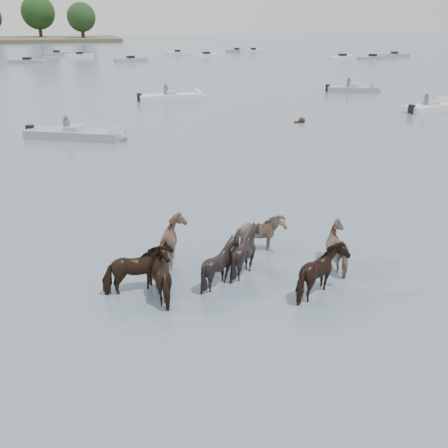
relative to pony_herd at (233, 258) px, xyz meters
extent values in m
plane|color=#4D616F|center=(0.61, -0.92, -0.53)|extent=(400.00, 400.00, 0.00)
imported|color=black|center=(-2.54, -0.12, 0.00)|extent=(1.70, 0.95, 1.36)
imported|color=#9F886B|center=(-1.26, 1.22, 0.02)|extent=(1.42, 1.58, 1.40)
imported|color=black|center=(0.41, 0.14, 0.02)|extent=(1.32, 1.19, 1.38)
imported|color=#836E58|center=(1.16, 1.24, -0.03)|extent=(1.53, 0.71, 1.29)
imported|color=black|center=(-1.77, -0.47, -0.01)|extent=(1.60, 1.69, 1.33)
imported|color=black|center=(-0.41, -0.28, -0.02)|extent=(1.28, 1.16, 1.32)
imported|color=black|center=(1.78, -1.55, 0.02)|extent=(1.78, 1.56, 1.39)
imported|color=gray|center=(3.06, -0.26, -0.02)|extent=(1.45, 1.57, 1.30)
sphere|color=black|center=(10.54, 18.94, -0.41)|extent=(0.44, 0.44, 0.44)
cube|color=black|center=(10.29, 18.94, -0.51)|extent=(0.50, 0.22, 0.18)
cube|color=gray|center=(-3.71, 18.23, -0.33)|extent=(5.65, 3.99, 0.55)
cone|color=gray|center=(-1.25, 16.95, -0.33)|extent=(1.54, 1.83, 1.60)
cube|color=#99ADB7|center=(-3.71, 18.23, 0.02)|extent=(1.23, 1.36, 0.35)
cube|color=black|center=(-6.16, 19.52, -0.18)|extent=(0.47, 0.47, 0.60)
cylinder|color=#595966|center=(-4.11, 18.23, 0.22)|extent=(0.36, 0.36, 0.70)
sphere|color=#595966|center=(-4.11, 18.23, 0.67)|extent=(0.24, 0.24, 0.24)
cube|color=silver|center=(4.15, 30.83, -0.33)|extent=(5.22, 1.66, 0.55)
cone|color=silver|center=(6.75, 30.86, -0.33)|extent=(0.92, 1.61, 1.60)
cube|color=#99ADB7|center=(4.15, 30.83, 0.02)|extent=(0.81, 1.13, 0.35)
cube|color=black|center=(1.55, 30.80, -0.18)|extent=(0.35, 0.35, 0.60)
cylinder|color=#595966|center=(3.75, 30.83, 0.22)|extent=(0.36, 0.36, 0.70)
sphere|color=#595966|center=(3.75, 30.83, 0.67)|extent=(0.24, 0.24, 0.24)
cube|color=silver|center=(21.29, 20.31, -0.33)|extent=(4.45, 2.75, 0.55)
cone|color=silver|center=(23.28, 20.92, -0.33)|extent=(1.33, 1.79, 1.60)
cube|color=#99ADB7|center=(21.29, 20.31, 0.02)|extent=(1.09, 1.31, 0.35)
cube|color=black|center=(19.30, 19.70, -0.18)|extent=(0.44, 0.44, 0.60)
cylinder|color=#595966|center=(20.89, 20.31, 0.22)|extent=(0.36, 0.36, 0.70)
sphere|color=#595966|center=(20.89, 20.31, 0.67)|extent=(0.24, 0.24, 0.24)
cube|color=gray|center=(21.03, 31.07, -0.33)|extent=(4.75, 3.08, 0.55)
cone|color=gray|center=(23.12, 30.28, -0.33)|extent=(1.41, 1.82, 1.60)
cube|color=#99ADB7|center=(21.03, 31.07, 0.02)|extent=(1.15, 1.33, 0.35)
cube|color=black|center=(18.94, 31.86, -0.18)|extent=(0.45, 0.45, 0.60)
cylinder|color=#595966|center=(20.63, 31.07, 0.22)|extent=(0.36, 0.36, 0.70)
sphere|color=#595966|center=(20.63, 31.07, 0.67)|extent=(0.24, 0.24, 0.24)
cube|color=gray|center=(-9.63, 72.29, -0.31)|extent=(5.58, 3.38, 0.60)
cube|color=black|center=(-9.63, 72.29, 0.07)|extent=(1.30, 1.30, 0.50)
cube|color=gray|center=(-5.67, 88.72, -0.31)|extent=(4.55, 2.59, 0.60)
cube|color=black|center=(-5.67, 88.72, 0.07)|extent=(1.23, 1.23, 0.50)
cube|color=silver|center=(-1.86, 82.61, -0.31)|extent=(4.87, 2.23, 0.60)
cube|color=black|center=(-1.86, 82.61, 0.07)|extent=(1.15, 1.15, 0.50)
cube|color=gray|center=(5.48, 71.09, -0.31)|extent=(5.18, 2.83, 0.60)
cube|color=black|center=(5.48, 71.09, 0.07)|extent=(1.24, 1.24, 0.50)
cube|color=silver|center=(15.44, 84.01, -0.31)|extent=(4.81, 2.96, 0.60)
cube|color=black|center=(15.44, 84.01, 0.07)|extent=(1.28, 1.28, 0.50)
cube|color=silver|center=(19.02, 77.18, -0.31)|extent=(4.79, 3.12, 0.60)
cube|color=black|center=(19.02, 77.18, 0.07)|extent=(1.30, 1.30, 0.50)
cube|color=gray|center=(27.77, 87.48, -0.31)|extent=(4.46, 2.52, 0.60)
cube|color=black|center=(27.77, 87.48, 0.07)|extent=(1.22, 1.22, 0.50)
cube|color=silver|center=(30.71, 86.23, -0.31)|extent=(5.28, 2.71, 0.60)
cube|color=black|center=(30.71, 86.23, 0.07)|extent=(1.22, 1.22, 0.50)
cube|color=silver|center=(39.06, 66.20, -0.31)|extent=(5.94, 3.77, 0.60)
cube|color=black|center=(39.06, 66.20, 0.07)|extent=(1.32, 1.32, 0.50)
cube|color=gray|center=(43.43, 64.33, -0.31)|extent=(5.09, 1.95, 0.60)
cube|color=black|center=(43.43, 64.33, 0.07)|extent=(1.09, 1.09, 0.50)
cube|color=gray|center=(50.23, 68.51, -0.31)|extent=(5.03, 2.49, 0.60)
cube|color=black|center=(50.23, 68.51, 0.07)|extent=(1.19, 1.19, 0.50)
cylinder|color=#382619|center=(-10.87, 154.15, 1.57)|extent=(1.00, 1.00, 4.21)
sphere|color=black|center=(-10.87, 154.15, 7.06)|extent=(9.35, 9.35, 9.35)
cylinder|color=#382619|center=(0.75, 145.47, 1.22)|extent=(1.00, 1.00, 3.50)
sphere|color=black|center=(0.75, 145.47, 5.79)|extent=(7.79, 7.79, 7.79)
camera|label=1|loc=(-3.54, -11.39, 5.84)|focal=40.65mm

